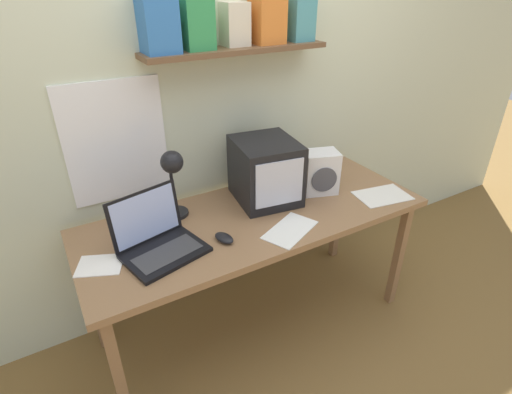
% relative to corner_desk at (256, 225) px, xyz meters
% --- Properties ---
extents(ground_plane, '(12.00, 12.00, 0.00)m').
position_rel_corner_desk_xyz_m(ground_plane, '(0.00, 0.00, -0.68)').
color(ground_plane, brown).
extents(back_wall, '(5.60, 0.24, 2.60)m').
position_rel_corner_desk_xyz_m(back_wall, '(-0.00, 0.43, 0.63)').
color(back_wall, beige).
rests_on(back_wall, ground_plane).
extents(corner_desk, '(1.75, 0.68, 0.74)m').
position_rel_corner_desk_xyz_m(corner_desk, '(0.00, 0.00, 0.00)').
color(corner_desk, '#8F6743').
rests_on(corner_desk, ground_plane).
extents(crt_monitor, '(0.35, 0.39, 0.33)m').
position_rel_corner_desk_xyz_m(crt_monitor, '(0.13, 0.12, 0.23)').
color(crt_monitor, black).
rests_on(crt_monitor, corner_desk).
extents(laptop, '(0.39, 0.34, 0.26)m').
position_rel_corner_desk_xyz_m(laptop, '(-0.52, -0.04, 0.13)').
color(laptop, black).
rests_on(laptop, corner_desk).
extents(desk_lamp, '(0.13, 0.18, 0.37)m').
position_rel_corner_desk_xyz_m(desk_lamp, '(-0.36, 0.16, 0.32)').
color(desk_lamp, black).
rests_on(desk_lamp, corner_desk).
extents(juice_glass, '(0.08, 0.08, 0.14)m').
position_rel_corner_desk_xyz_m(juice_glass, '(0.51, 0.20, 0.12)').
color(juice_glass, white).
rests_on(juice_glass, corner_desk).
extents(space_heater, '(0.22, 0.19, 0.23)m').
position_rel_corner_desk_xyz_m(space_heater, '(0.42, 0.04, 0.18)').
color(space_heater, white).
rests_on(space_heater, corner_desk).
extents(computer_mouse, '(0.09, 0.12, 0.03)m').
position_rel_corner_desk_xyz_m(computer_mouse, '(-0.24, -0.13, 0.08)').
color(computer_mouse, black).
rests_on(computer_mouse, corner_desk).
extents(loose_paper_near_monitor, '(0.32, 0.26, 0.00)m').
position_rel_corner_desk_xyz_m(loose_paper_near_monitor, '(0.07, -0.21, 0.06)').
color(loose_paper_near_monitor, white).
rests_on(loose_paper_near_monitor, corner_desk).
extents(loose_paper_near_laptop, '(0.31, 0.24, 0.00)m').
position_rel_corner_desk_xyz_m(loose_paper_near_laptop, '(0.69, -0.18, 0.06)').
color(loose_paper_near_laptop, white).
rests_on(loose_paper_near_laptop, corner_desk).
extents(open_notebook, '(0.22, 0.20, 0.00)m').
position_rel_corner_desk_xyz_m(open_notebook, '(-0.77, -0.02, 0.06)').
color(open_notebook, white).
rests_on(open_notebook, corner_desk).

